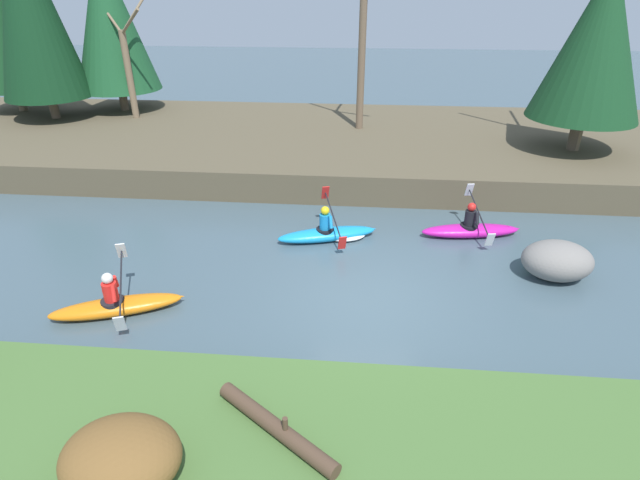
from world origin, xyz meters
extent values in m
plane|color=#425660|center=(0.00, 0.00, 0.00)|extent=(90.00, 90.00, 0.00)
cube|color=brown|center=(0.00, 10.09, 0.49)|extent=(44.00, 9.92, 0.98)
cylinder|color=#7A664C|center=(-15.80, 12.41, 1.47)|extent=(0.36, 0.36, 0.98)
cylinder|color=brown|center=(-13.56, 11.24, 1.43)|extent=(0.36, 0.36, 0.91)
cone|color=#0F3319|center=(-13.56, 11.24, 5.49)|extent=(3.51, 3.51, 7.21)
cylinder|color=brown|center=(-11.24, 12.98, 1.44)|extent=(0.36, 0.36, 0.92)
cone|color=#194C28|center=(-11.24, 12.98, 4.84)|extent=(3.58, 3.58, 5.87)
cylinder|color=brown|center=(7.09, 8.55, 1.55)|extent=(0.36, 0.36, 1.14)
cone|color=#143D1E|center=(7.09, 8.55, 4.58)|extent=(3.58, 3.58, 4.93)
cylinder|color=#7A664C|center=(-10.13, 11.63, 2.74)|extent=(0.28, 0.28, 3.53)
cylinder|color=#7A664C|center=(-10.74, 12.14, 4.92)|extent=(1.34, 1.15, 1.20)
cylinder|color=#7A664C|center=(-9.49, 11.09, 4.84)|extent=(1.40, 1.20, 1.07)
cylinder|color=#7A664C|center=(-9.88, 12.33, 4.98)|extent=(0.64, 1.50, 1.33)
cylinder|color=brown|center=(-0.44, 10.75, 3.45)|extent=(0.28, 0.28, 4.93)
cylinder|color=#7A664C|center=(7.19, 8.53, 3.48)|extent=(0.28, 0.28, 5.00)
ellipsoid|color=brown|center=(-3.17, -5.16, 0.93)|extent=(1.56, 1.30, 0.84)
ellipsoid|color=#C61999|center=(2.80, 3.39, 0.17)|extent=(2.76, 0.99, 0.34)
cone|color=#C61999|center=(4.02, 3.57, 0.19)|extent=(0.38, 0.25, 0.20)
cylinder|color=black|center=(2.75, 3.38, 0.31)|extent=(0.55, 0.55, 0.08)
cylinder|color=black|center=(2.75, 3.38, 0.56)|extent=(0.34, 0.34, 0.42)
sphere|color=red|center=(2.75, 3.38, 0.89)|extent=(0.26, 0.26, 0.23)
cylinder|color=black|center=(2.81, 3.63, 0.65)|extent=(0.12, 0.24, 0.35)
cylinder|color=black|center=(2.88, 3.16, 0.65)|extent=(0.12, 0.24, 0.35)
cylinder|color=black|center=(2.97, 3.41, 0.69)|extent=(0.32, 1.90, 0.65)
cube|color=white|center=(2.83, 4.35, 1.00)|extent=(0.22, 0.19, 0.41)
cube|color=white|center=(3.11, 2.47, 0.38)|extent=(0.22, 0.19, 0.41)
ellipsoid|color=#1993D6|center=(-1.14, 2.81, 0.17)|extent=(2.75, 1.39, 0.34)
cone|color=#1993D6|center=(0.05, 3.18, 0.19)|extent=(0.39, 0.30, 0.20)
cylinder|color=black|center=(-1.18, 2.79, 0.31)|extent=(0.60, 0.60, 0.08)
cylinder|color=#1984CC|center=(-1.18, 2.79, 0.56)|extent=(0.38, 0.38, 0.42)
sphere|color=yellow|center=(-1.18, 2.79, 0.89)|extent=(0.29, 0.29, 0.23)
cylinder|color=#1984CC|center=(-1.16, 3.05, 0.65)|extent=(0.15, 0.24, 0.35)
cylinder|color=#1984CC|center=(-1.02, 2.59, 0.65)|extent=(0.15, 0.24, 0.35)
cylinder|color=black|center=(-0.97, 2.86, 0.69)|extent=(0.62, 1.83, 0.65)
cube|color=red|center=(-1.25, 3.77, 1.00)|extent=(0.24, 0.21, 0.41)
cube|color=red|center=(-0.68, 1.96, 0.38)|extent=(0.24, 0.21, 0.41)
ellipsoid|color=white|center=(-0.61, 2.97, 0.09)|extent=(1.26, 1.00, 0.18)
ellipsoid|color=orange|center=(-5.34, -0.95, 0.17)|extent=(2.74, 1.50, 0.34)
cone|color=orange|center=(-4.18, -0.52, 0.19)|extent=(0.40, 0.31, 0.20)
cylinder|color=black|center=(-5.39, -0.97, 0.31)|extent=(0.62, 0.62, 0.08)
cylinder|color=red|center=(-5.39, -0.97, 0.56)|extent=(0.39, 0.39, 0.42)
sphere|color=white|center=(-5.39, -0.97, 0.89)|extent=(0.30, 0.30, 0.23)
cylinder|color=red|center=(-5.38, -0.71, 0.65)|extent=(0.16, 0.24, 0.35)
cylinder|color=red|center=(-5.21, -1.16, 0.65)|extent=(0.16, 0.24, 0.35)
cylinder|color=black|center=(-5.17, -0.89, 0.69)|extent=(0.70, 1.81, 0.65)
cube|color=white|center=(-5.50, 0.00, 1.00)|extent=(0.24, 0.22, 0.41)
cube|color=white|center=(-4.84, -1.78, 0.38)|extent=(0.24, 0.22, 0.41)
ellipsoid|color=gray|center=(4.43, 1.38, 0.46)|extent=(1.63, 1.28, 0.92)
cylinder|color=#4C3828|center=(-1.34, -4.23, 0.63)|extent=(1.97, 1.54, 0.24)
cylinder|color=#4C3828|center=(-1.18, -4.35, 0.85)|extent=(0.08, 0.08, 0.20)
camera|label=1|loc=(-0.25, -9.25, 6.37)|focal=28.00mm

